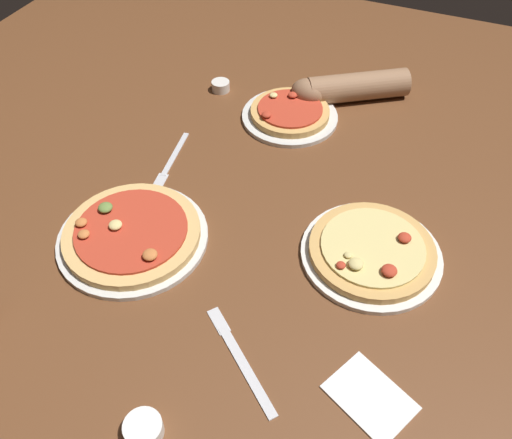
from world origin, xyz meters
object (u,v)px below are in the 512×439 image
at_px(ramekin_butter, 221,86).
at_px(fork_left, 172,159).
at_px(napkin_folded, 370,397).
at_px(pizza_plate_far, 290,114).
at_px(pizza_plate_near, 132,234).
at_px(knife_right, 240,358).
at_px(pizza_plate_side, 372,251).
at_px(ramekin_sauce, 144,429).
at_px(diner_arm, 346,88).

xyz_separation_m(ramekin_butter, fork_left, (0.02, -0.33, -0.01)).
height_order(ramekin_butter, napkin_folded, ramekin_butter).
bearing_deg(pizza_plate_far, ramekin_butter, 167.78).
bearing_deg(pizza_plate_near, knife_right, -27.20).
bearing_deg(napkin_folded, pizza_plate_side, 104.34).
bearing_deg(ramekin_sauce, fork_left, 115.46).
bearing_deg(pizza_plate_side, ramekin_butter, 141.84).
distance_m(pizza_plate_far, ramekin_butter, 0.24).
height_order(pizza_plate_near, pizza_plate_far, pizza_plate_near).
bearing_deg(napkin_folded, pizza_plate_near, 165.14).
bearing_deg(ramekin_butter, fork_left, -86.23).
height_order(pizza_plate_near, ramekin_butter, pizza_plate_near).
bearing_deg(pizza_plate_near, pizza_plate_side, 17.64).
bearing_deg(fork_left, diner_arm, 52.61).
height_order(pizza_plate_far, napkin_folded, pizza_plate_far).
xyz_separation_m(pizza_plate_far, ramekin_sauce, (0.08, -0.90, -0.00)).
xyz_separation_m(napkin_folded, diner_arm, (-0.29, 0.84, 0.04)).
relative_size(pizza_plate_far, ramekin_butter, 5.03).
distance_m(knife_right, diner_arm, 0.87).
relative_size(napkin_folded, diner_arm, 0.46).
distance_m(ramekin_sauce, knife_right, 0.20).
relative_size(pizza_plate_near, napkin_folded, 2.31).
bearing_deg(knife_right, napkin_folded, 4.89).
height_order(napkin_folded, knife_right, napkin_folded).
bearing_deg(ramekin_sauce, pizza_plate_near, 124.50).
bearing_deg(pizza_plate_near, fork_left, 101.09).
bearing_deg(pizza_plate_side, pizza_plate_near, -162.36).
height_order(pizza_plate_near, fork_left, pizza_plate_near).
bearing_deg(ramekin_butter, ramekin_sauce, -71.60).
bearing_deg(pizza_plate_near, ramekin_sauce, -55.50).
xyz_separation_m(ramekin_sauce, napkin_folded, (0.33, 0.20, -0.01)).
xyz_separation_m(pizza_plate_far, pizza_plate_side, (0.33, -0.39, 0.00)).
distance_m(pizza_plate_near, napkin_folded, 0.59).
relative_size(fork_left, diner_arm, 0.68).
bearing_deg(ramekin_butter, pizza_plate_side, -38.16).
bearing_deg(diner_arm, ramekin_sauce, -91.72).
bearing_deg(knife_right, ramekin_butter, 117.85).
relative_size(pizza_plate_near, diner_arm, 1.05).
xyz_separation_m(pizza_plate_near, fork_left, (-0.05, 0.27, -0.01)).
height_order(ramekin_sauce, fork_left, ramekin_sauce).
height_order(pizza_plate_near, pizza_plate_side, same).
relative_size(ramekin_sauce, ramekin_butter, 1.23).
height_order(napkin_folded, diner_arm, diner_arm).
relative_size(pizza_plate_side, napkin_folded, 2.10).
bearing_deg(pizza_plate_far, fork_left, -126.96).
bearing_deg(fork_left, ramekin_sauce, -64.54).
xyz_separation_m(pizza_plate_near, ramekin_butter, (-0.07, 0.60, -0.00)).
distance_m(pizza_plate_near, fork_left, 0.27).
bearing_deg(diner_arm, pizza_plate_near, -111.57).
relative_size(pizza_plate_far, ramekin_sauce, 4.09).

